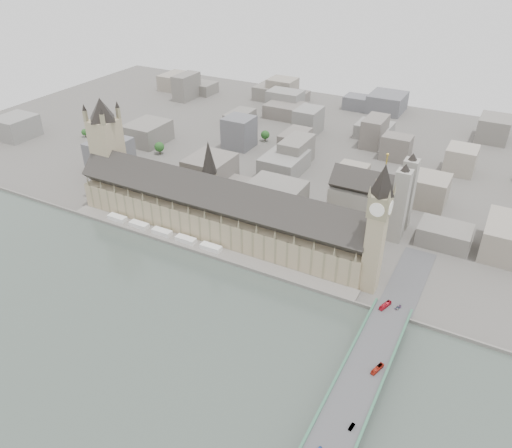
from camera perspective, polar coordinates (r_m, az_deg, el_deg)
The scene contains 18 objects.
ground at distance 421.37m, azimuth -5.77°, elevation -2.30°, with size 900.00×900.00×0.00m, color #595651.
river_thames at distance 331.63m, azimuth -22.26°, elevation -16.16°, with size 600.00×600.00×0.00m, color #445047.
embankment_wall at distance 410.45m, azimuth -6.93°, elevation -3.14°, with size 600.00×1.50×3.00m, color slate.
river_terrace at distance 415.74m, azimuth -6.34°, elevation -2.69°, with size 270.00×15.00×2.00m, color slate.
terrace_tents at distance 435.41m, azimuth -10.70°, elevation -0.90°, with size 118.00×7.00×4.00m.
palace_of_westminster at distance 423.37m, azimuth -4.47°, elevation 1.56°, with size 265.00×40.73×55.44m.
elizabeth_tower at distance 348.79m, azimuth 13.76°, elevation 0.39°, with size 17.00×17.00×107.50m.
victoria_tower at distance 484.79m, azimuth -16.65°, elevation 8.57°, with size 30.00×30.00×100.00m.
central_tower at distance 416.90m, azimuth -5.37°, elevation 6.47°, with size 13.00×13.00×48.00m.
westminster_bridge at distance 305.05m, azimuth 11.66°, elevation -17.64°, with size 25.00×325.00×10.25m, color #474749.
bridge_parapets at distance 273.32m, azimuth 8.61°, elevation -23.26°, with size 25.00×235.00×1.15m, color #3C6E55, non-canonical shape.
westminster_abbey at distance 444.32m, azimuth 13.07°, elevation 2.66°, with size 68.00×36.00×64.00m.
city_skyline_inland at distance 608.18m, azimuth 7.10°, elevation 10.55°, with size 720.00×360.00×38.00m, color gray, non-canonical shape.
park_trees at distance 465.15m, azimuth -2.79°, elevation 2.39°, with size 110.00×30.00×15.00m, color #1F4619, non-canonical shape.
red_bus_north at distance 349.50m, azimuth 14.55°, elevation -8.99°, with size 2.62×11.18×3.12m, color red.
red_bus_south at distance 306.85m, azimuth 13.70°, elevation -15.78°, with size 2.41×10.29×2.87m, color red.
car_silver at distance 279.37m, azimuth 10.88°, elevation -21.79°, with size 1.70×4.88×1.61m, color gray.
car_approach at distance 351.34m, azimuth 15.92°, elevation -9.15°, with size 2.20×5.41×1.57m, color gray.
Camera 1 is at (203.00, -287.28, 231.98)m, focal length 35.00 mm.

